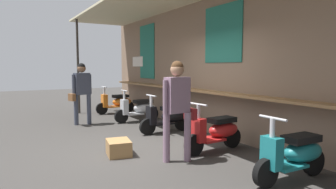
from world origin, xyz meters
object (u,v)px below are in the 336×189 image
object	(u,v)px
scooter_teal	(295,154)
scooter_orange	(118,102)
shopper_browsing	(82,87)
merchandise_crate	(119,148)
scooter_red	(217,131)
scooter_silver	(139,109)
shopper_with_handbag	(178,100)
scooter_black	(168,117)

from	to	relation	value
scooter_teal	scooter_orange	bearing A→B (deg)	-87.90
scooter_orange	shopper_browsing	distance (m)	2.29
scooter_orange	shopper_browsing	bearing A→B (deg)	41.45
scooter_orange	merchandise_crate	size ratio (longest dim) A/B	2.73
merchandise_crate	scooter_orange	bearing A→B (deg)	159.57
scooter_red	scooter_teal	size ratio (longest dim) A/B	1.00
scooter_silver	scooter_red	world-z (taller)	same
scooter_silver	scooter_red	distance (m)	3.61
shopper_with_handbag	shopper_browsing	size ratio (longest dim) A/B	1.00
scooter_orange	scooter_silver	bearing A→B (deg)	88.97
shopper_browsing	merchandise_crate	world-z (taller)	shopper_browsing
scooter_silver	shopper_browsing	world-z (taller)	shopper_browsing
scooter_black	scooter_orange	bearing A→B (deg)	-90.65
scooter_orange	scooter_teal	xyz separation A→B (m)	(7.19, -0.00, 0.00)
scooter_red	scooter_silver	bearing A→B (deg)	-93.70
scooter_orange	shopper_with_handbag	xyz separation A→B (m)	(5.61, -1.01, 0.68)
scooter_black	merchandise_crate	bearing A→B (deg)	33.52
scooter_orange	scooter_teal	distance (m)	7.19
shopper_browsing	merchandise_crate	size ratio (longest dim) A/B	3.40
scooter_orange	scooter_silver	world-z (taller)	same
merchandise_crate	scooter_red	bearing A→B (deg)	68.77
scooter_black	merchandise_crate	world-z (taller)	scooter_black
shopper_with_handbag	merchandise_crate	distance (m)	1.47
scooter_orange	merchandise_crate	xyz separation A→B (m)	(4.76, -1.77, -0.25)
scooter_black	shopper_browsing	distance (m)	2.72
scooter_silver	scooter_teal	world-z (taller)	same
merchandise_crate	shopper_with_handbag	bearing A→B (deg)	41.91
scooter_black	scooter_teal	bearing A→B (deg)	89.35
scooter_teal	merchandise_crate	bearing A→B (deg)	-51.68
shopper_with_handbag	shopper_browsing	distance (m)	4.18
merchandise_crate	scooter_black	bearing A→B (deg)	124.17
shopper_with_handbag	scooter_orange	bearing A→B (deg)	-17.30
scooter_black	shopper_browsing	bearing A→B (deg)	-52.85
scooter_silver	scooter_teal	distance (m)	5.34
scooter_orange	scooter_black	distance (m)	3.56
scooter_teal	scooter_silver	bearing A→B (deg)	-87.90
scooter_orange	scooter_teal	world-z (taller)	same
shopper_with_handbag	merchandise_crate	bearing A→B (deg)	34.85
scooter_red	shopper_with_handbag	bearing A→B (deg)	5.20
shopper_browsing	merchandise_crate	xyz separation A→B (m)	(3.29, -0.16, -0.93)
scooter_silver	merchandise_crate	size ratio (longest dim) A/B	2.73
scooter_black	shopper_with_handbag	world-z (taller)	shopper_with_handbag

